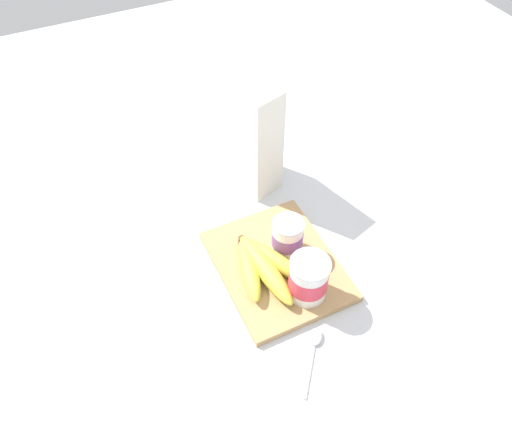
# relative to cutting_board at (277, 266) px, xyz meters

# --- Properties ---
(ground_plane) EXTENTS (2.40, 2.40, 0.00)m
(ground_plane) POSITION_rel_cutting_board_xyz_m (0.00, 0.00, -0.01)
(ground_plane) COLOR silver
(cutting_board) EXTENTS (0.28, 0.23, 0.02)m
(cutting_board) POSITION_rel_cutting_board_xyz_m (0.00, 0.00, 0.00)
(cutting_board) COLOR tan
(cutting_board) RESTS_ON ground_plane
(cereal_box) EXTENTS (0.20, 0.13, 0.26)m
(cereal_box) POSITION_rel_cutting_board_xyz_m (-0.28, 0.05, 0.12)
(cereal_box) COLOR white
(cereal_box) RESTS_ON ground_plane
(yogurt_cup_front) EXTENTS (0.06, 0.06, 0.08)m
(yogurt_cup_front) POSITION_rel_cutting_board_xyz_m (-0.02, 0.03, 0.05)
(yogurt_cup_front) COLOR white
(yogurt_cup_front) RESTS_ON cutting_board
(yogurt_cup_back) EXTENTS (0.08, 0.08, 0.09)m
(yogurt_cup_back) POSITION_rel_cutting_board_xyz_m (0.08, 0.02, 0.05)
(yogurt_cup_back) COLOR white
(yogurt_cup_back) RESTS_ON cutting_board
(banana_bunch) EXTENTS (0.19, 0.14, 0.04)m
(banana_bunch) POSITION_rel_cutting_board_xyz_m (0.00, -0.03, 0.03)
(banana_bunch) COLOR #DACF42
(banana_bunch) RESTS_ON cutting_board
(spoon) EXTENTS (0.11, 0.10, 0.01)m
(spoon) POSITION_rel_cutting_board_xyz_m (0.19, -0.03, -0.00)
(spoon) COLOR silver
(spoon) RESTS_ON ground_plane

